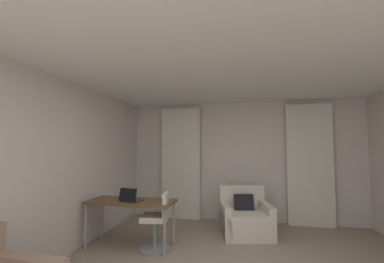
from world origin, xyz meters
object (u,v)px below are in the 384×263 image
(armchair, at_px, (245,219))
(laptop, at_px, (131,199))
(desk, at_px, (131,204))
(desk_chair, at_px, (157,225))

(armchair, xyz_separation_m, laptop, (-1.76, -1.09, 0.50))
(desk, height_order, desk_chair, desk_chair)
(desk, bearing_deg, desk_chair, -5.28)
(armchair, height_order, laptop, laptop)
(desk_chair, relative_size, laptop, 2.40)
(desk_chair, bearing_deg, laptop, -174.63)
(armchair, xyz_separation_m, desk_chair, (-1.33, -1.05, 0.11))
(desk, distance_m, desk_chair, 0.55)
(armchair, xyz_separation_m, desk, (-1.80, -1.01, 0.39))
(desk_chair, distance_m, laptop, 0.58)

